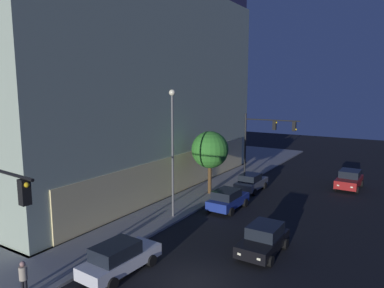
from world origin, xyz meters
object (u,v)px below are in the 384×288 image
Objects in this scene: sidewalk_tree at (210,150)px; car_black at (264,239)px; modern_building at (94,73)px; car_grey at (251,182)px; street_lamp_sidewalk at (172,140)px; car_red at (349,179)px; car_white at (119,258)px; traffic_light_far_corner at (264,134)px; pedestrian_waiting at (23,277)px; car_blue at (228,199)px.

car_black is at bearing -135.52° from sidewalk_tree.
modern_building is 7.27× the size of car_grey.
street_lamp_sidewalk is 2.19× the size of car_grey.
car_red reaches higher than car_grey.
sidewalk_tree is 1.22× the size of car_white.
traffic_light_far_corner reaches higher than pedestrian_waiting.
traffic_light_far_corner is at bearing 20.71° from car_black.
sidewalk_tree is at bearing 139.22° from car_grey.
traffic_light_far_corner is at bearing 3.81° from car_blue.
car_red is at bearing -52.96° from car_grey.
street_lamp_sidewalk is 2.18× the size of car_red.
pedestrian_waiting reaches higher than car_grey.
car_blue is at bearing -176.19° from traffic_light_far_corner.
pedestrian_waiting is at bearing -141.49° from modern_building.
car_white is (-21.05, -0.25, -4.06)m from traffic_light_far_corner.
car_black is at bearing -35.29° from pedestrian_waiting.
car_blue is 13.49m from car_red.
car_blue is (11.70, -0.37, 0.00)m from car_white.
car_black is 0.97× the size of car_red.
traffic_light_far_corner is 13.33m from street_lamp_sidewalk.
pedestrian_waiting reaches higher than car_black.
car_blue is (3.81, -2.54, -4.95)m from street_lamp_sidewalk.
car_grey is (21.50, -1.70, -0.39)m from pedestrian_waiting.
sidewalk_tree is 1.36× the size of car_blue.
street_lamp_sidewalk is 2.24× the size of car_black.
modern_building is 17.15× the size of pedestrian_waiting.
car_white is at bearing 178.19° from car_blue.
street_lamp_sidewalk reaches higher than car_blue.
sidewalk_tree is 3.15× the size of pedestrian_waiting.
traffic_light_far_corner is at bearing -3.47° from pedestrian_waiting.
traffic_light_far_corner is at bearing 105.12° from car_red.
car_grey is at bearing -75.57° from modern_building.
street_lamp_sidewalk is 6.72m from sidewalk_tree.
car_grey is at bearing 127.04° from car_red.
pedestrian_waiting is (-11.95, -0.39, -4.58)m from street_lamp_sidewalk.
pedestrian_waiting is 0.43× the size of car_black.
car_white is (-13.42, -15.69, -10.08)m from modern_building.
car_white is at bearing 162.05° from car_red.
car_black is at bearing -159.29° from traffic_light_far_corner.
sidewalk_tree is 12.05m from car_black.
car_white reaches higher than car_blue.
car_red is (17.07, -2.09, 0.05)m from car_black.
traffic_light_far_corner is 3.81× the size of pedestrian_waiting.
car_black is (-7.34, -21.10, -10.08)m from modern_building.
pedestrian_waiting is (-17.48, -13.91, -9.69)m from modern_building.
modern_building reaches higher than car_blue.
traffic_light_far_corner is 0.74× the size of street_lamp_sidewalk.
car_grey is (11.35, 5.48, -0.00)m from car_black.
pedestrian_waiting is 12.44m from car_black.
sidewalk_tree is at bearing 2.95° from pedestrian_waiting.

